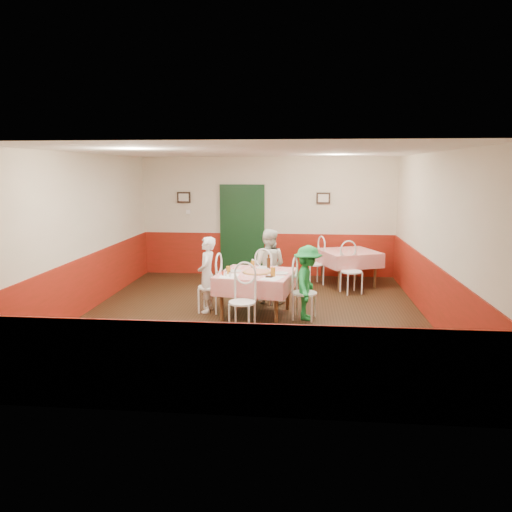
# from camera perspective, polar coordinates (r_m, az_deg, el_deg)

# --- Properties ---
(floor) EXTENTS (7.00, 7.00, 0.00)m
(floor) POSITION_cam_1_polar(r_m,az_deg,el_deg) (8.69, -0.40, -6.96)
(floor) COLOR black
(floor) RESTS_ON ground
(ceiling) EXTENTS (7.00, 7.00, 0.00)m
(ceiling) POSITION_cam_1_polar(r_m,az_deg,el_deg) (8.31, -0.43, 11.83)
(ceiling) COLOR white
(ceiling) RESTS_ON back_wall
(back_wall) EXTENTS (6.00, 0.10, 2.80)m
(back_wall) POSITION_cam_1_polar(r_m,az_deg,el_deg) (11.85, 1.33, 4.51)
(back_wall) COLOR beige
(back_wall) RESTS_ON ground
(front_wall) EXTENTS (6.00, 0.10, 2.80)m
(front_wall) POSITION_cam_1_polar(r_m,az_deg,el_deg) (4.97, -4.57, -3.22)
(front_wall) COLOR beige
(front_wall) RESTS_ON ground
(left_wall) EXTENTS (0.10, 7.00, 2.80)m
(left_wall) POSITION_cam_1_polar(r_m,az_deg,el_deg) (9.19, -19.38, 2.34)
(left_wall) COLOR beige
(left_wall) RESTS_ON ground
(right_wall) EXTENTS (0.10, 7.00, 2.80)m
(right_wall) POSITION_cam_1_polar(r_m,az_deg,el_deg) (8.61, 19.86, 1.84)
(right_wall) COLOR beige
(right_wall) RESTS_ON ground
(wainscot_back) EXTENTS (6.00, 0.03, 1.00)m
(wainscot_back) POSITION_cam_1_polar(r_m,az_deg,el_deg) (11.96, 1.30, 0.20)
(wainscot_back) COLOR maroon
(wainscot_back) RESTS_ON ground
(wainscot_front) EXTENTS (6.00, 0.03, 1.00)m
(wainscot_front) POSITION_cam_1_polar(r_m,az_deg,el_deg) (5.27, -4.40, -12.76)
(wainscot_front) COLOR maroon
(wainscot_front) RESTS_ON ground
(wainscot_left) EXTENTS (0.03, 7.00, 1.00)m
(wainscot_left) POSITION_cam_1_polar(r_m,az_deg,el_deg) (9.34, -18.98, -3.14)
(wainscot_left) COLOR maroon
(wainscot_left) RESTS_ON ground
(wainscot_right) EXTENTS (0.03, 7.00, 1.00)m
(wainscot_right) POSITION_cam_1_polar(r_m,az_deg,el_deg) (8.78, 19.42, -3.98)
(wainscot_right) COLOR maroon
(wainscot_right) RESTS_ON ground
(door) EXTENTS (0.96, 0.06, 2.10)m
(door) POSITION_cam_1_polar(r_m,az_deg,el_deg) (11.90, -1.58, 2.83)
(door) COLOR black
(door) RESTS_ON ground
(picture_left) EXTENTS (0.32, 0.03, 0.26)m
(picture_left) POSITION_cam_1_polar(r_m,az_deg,el_deg) (12.08, -8.25, 6.65)
(picture_left) COLOR black
(picture_left) RESTS_ON back_wall
(picture_right) EXTENTS (0.32, 0.03, 0.26)m
(picture_right) POSITION_cam_1_polar(r_m,az_deg,el_deg) (11.74, 7.70, 6.57)
(picture_right) COLOR black
(picture_right) RESTS_ON back_wall
(thermostat) EXTENTS (0.10, 0.03, 0.10)m
(thermostat) POSITION_cam_1_polar(r_m,az_deg,el_deg) (12.08, -7.75, 5.00)
(thermostat) COLOR white
(thermostat) RESTS_ON back_wall
(main_table) EXTENTS (1.40, 1.40, 0.77)m
(main_table) POSITION_cam_1_polar(r_m,az_deg,el_deg) (8.69, 0.00, -4.39)
(main_table) COLOR red
(main_table) RESTS_ON ground
(second_table) EXTENTS (1.46, 1.46, 0.77)m
(second_table) POSITION_cam_1_polar(r_m,az_deg,el_deg) (11.12, 10.50, -1.37)
(second_table) COLOR red
(second_table) RESTS_ON ground
(chair_left) EXTENTS (0.47, 0.47, 0.90)m
(chair_left) POSITION_cam_1_polar(r_m,az_deg,el_deg) (8.92, -5.29, -3.55)
(chair_left) COLOR white
(chair_left) RESTS_ON ground
(chair_right) EXTENTS (0.50, 0.50, 0.90)m
(chair_right) POSITION_cam_1_polar(r_m,az_deg,el_deg) (8.50, 5.56, -4.25)
(chair_right) COLOR white
(chair_right) RESTS_ON ground
(chair_far) EXTENTS (0.55, 0.55, 0.90)m
(chair_far) POSITION_cam_1_polar(r_m,az_deg,el_deg) (9.47, 1.33, -2.71)
(chair_far) COLOR white
(chair_far) RESTS_ON ground
(chair_near) EXTENTS (0.49, 0.49, 0.90)m
(chair_near) POSITION_cam_1_polar(r_m,az_deg,el_deg) (7.88, -1.61, -5.34)
(chair_near) COLOR white
(chair_near) RESTS_ON ground
(chair_second_a) EXTENTS (0.55, 0.55, 0.90)m
(chair_second_a) POSITION_cam_1_polar(r_m,az_deg,el_deg) (11.06, 6.64, -0.93)
(chair_second_a) COLOR white
(chair_second_a) RESTS_ON ground
(chair_second_b) EXTENTS (0.55, 0.55, 0.90)m
(chair_second_b) POSITION_cam_1_polar(r_m,az_deg,el_deg) (10.37, 10.87, -1.77)
(chair_second_b) COLOR white
(chair_second_b) RESTS_ON ground
(pizza) EXTENTS (0.54, 0.54, 0.03)m
(pizza) POSITION_cam_1_polar(r_m,az_deg,el_deg) (8.58, 0.09, -1.83)
(pizza) COLOR #B74723
(pizza) RESTS_ON main_table
(plate_left) EXTENTS (0.29, 0.29, 0.01)m
(plate_left) POSITION_cam_1_polar(r_m,az_deg,el_deg) (8.69, -2.52, -1.74)
(plate_left) COLOR white
(plate_left) RESTS_ON main_table
(plate_right) EXTENTS (0.29, 0.29, 0.01)m
(plate_right) POSITION_cam_1_polar(r_m,az_deg,el_deg) (8.53, 2.86, -1.97)
(plate_right) COLOR white
(plate_right) RESTS_ON main_table
(plate_far) EXTENTS (0.29, 0.29, 0.01)m
(plate_far) POSITION_cam_1_polar(r_m,az_deg,el_deg) (8.97, 0.76, -1.36)
(plate_far) COLOR white
(plate_far) RESTS_ON main_table
(glass_a) EXTENTS (0.08, 0.08, 0.14)m
(glass_a) POSITION_cam_1_polar(r_m,az_deg,el_deg) (8.48, -3.17, -1.63)
(glass_a) COLOR #BF7219
(glass_a) RESTS_ON main_table
(glass_b) EXTENTS (0.09, 0.09, 0.15)m
(glass_b) POSITION_cam_1_polar(r_m,az_deg,el_deg) (8.28, 1.95, -1.85)
(glass_b) COLOR #BF7219
(glass_b) RESTS_ON main_table
(glass_c) EXTENTS (0.08, 0.08, 0.13)m
(glass_c) POSITION_cam_1_polar(r_m,az_deg,el_deg) (9.01, -0.38, -0.95)
(glass_c) COLOR #BF7219
(glass_c) RESTS_ON main_table
(beer_bottle) EXTENTS (0.07, 0.07, 0.23)m
(beer_bottle) POSITION_cam_1_polar(r_m,az_deg,el_deg) (8.94, 1.45, -0.70)
(beer_bottle) COLOR #381C0A
(beer_bottle) RESTS_ON main_table
(shaker_a) EXTENTS (0.04, 0.04, 0.09)m
(shaker_a) POSITION_cam_1_polar(r_m,az_deg,el_deg) (8.34, -3.44, -1.98)
(shaker_a) COLOR silver
(shaker_a) RESTS_ON main_table
(shaker_b) EXTENTS (0.04, 0.04, 0.09)m
(shaker_b) POSITION_cam_1_polar(r_m,az_deg,el_deg) (8.28, -3.02, -2.07)
(shaker_b) COLOR silver
(shaker_b) RESTS_ON main_table
(shaker_c) EXTENTS (0.04, 0.04, 0.09)m
(shaker_c) POSITION_cam_1_polar(r_m,az_deg,el_deg) (8.38, -3.84, -1.93)
(shaker_c) COLOR #B23319
(shaker_c) RESTS_ON main_table
(menu_left) EXTENTS (0.31, 0.41, 0.00)m
(menu_left) POSITION_cam_1_polar(r_m,az_deg,el_deg) (8.33, -3.10, -2.30)
(menu_left) COLOR white
(menu_left) RESTS_ON main_table
(menu_right) EXTENTS (0.43, 0.48, 0.00)m
(menu_right) POSITION_cam_1_polar(r_m,az_deg,el_deg) (8.17, 1.82, -2.54)
(menu_right) COLOR white
(menu_right) RESTS_ON main_table
(wallet) EXTENTS (0.12, 0.11, 0.02)m
(wallet) POSITION_cam_1_polar(r_m,az_deg,el_deg) (8.23, 1.52, -2.37)
(wallet) COLOR black
(wallet) RESTS_ON main_table
(diner_left) EXTENTS (0.35, 0.51, 1.35)m
(diner_left) POSITION_cam_1_polar(r_m,az_deg,el_deg) (8.89, -5.62, -2.13)
(diner_left) COLOR gray
(diner_left) RESTS_ON ground
(diner_far) EXTENTS (0.78, 0.67, 1.41)m
(diner_far) POSITION_cam_1_polar(r_m,az_deg,el_deg) (9.47, 1.41, -1.14)
(diner_far) COLOR gray
(diner_far) RESTS_ON ground
(diner_right) EXTENTS (0.55, 0.86, 1.27)m
(diner_right) POSITION_cam_1_polar(r_m,az_deg,el_deg) (8.45, 5.92, -3.06)
(diner_right) COLOR gray
(diner_right) RESTS_ON ground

